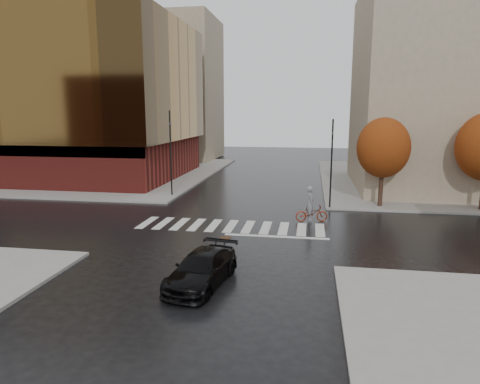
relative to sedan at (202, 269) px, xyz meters
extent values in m
plane|color=black|center=(-0.50, 8.67, -0.68)|extent=(120.00, 120.00, 0.00)
cube|color=gray|center=(-21.50, 29.67, -0.60)|extent=(30.00, 30.00, 0.15)
cube|color=gray|center=(20.50, 29.67, -0.60)|extent=(30.00, 30.00, 0.15)
cube|color=silver|center=(-0.50, 9.17, -0.67)|extent=(12.00, 3.00, 0.01)
cube|color=maroon|center=(-22.50, 26.67, 1.47)|extent=(26.00, 18.00, 4.00)
cube|color=beige|center=(-22.50, 17.87, 2.97)|extent=(26.00, 0.40, 1.00)
cube|color=olive|center=(-22.50, 26.67, 9.47)|extent=(27.00, 19.00, 12.00)
cube|color=gray|center=(16.50, 25.67, 8.47)|extent=(16.00, 16.00, 18.00)
cube|color=gray|center=(-16.50, 45.67, 9.47)|extent=(14.00, 12.00, 20.00)
cylinder|color=#331E16|center=(9.50, 16.07, 0.87)|extent=(0.32, 0.32, 2.80)
ellipsoid|color=#962F0E|center=(9.50, 16.07, 3.79)|extent=(3.80, 3.80, 4.37)
imported|color=black|center=(0.00, 0.00, 0.00)|extent=(2.63, 4.92, 1.36)
imported|color=maroon|center=(4.47, 11.17, -0.14)|extent=(2.16, 1.08, 1.08)
imported|color=gray|center=(4.37, 11.17, 0.57)|extent=(0.66, 0.88, 2.20)
cylinder|color=black|center=(-7.13, 17.67, 2.96)|extent=(0.12, 0.12, 6.99)
imported|color=black|center=(-7.13, 17.67, 5.50)|extent=(0.20, 0.17, 0.87)
cylinder|color=black|center=(5.80, 14.97, 2.67)|extent=(0.12, 0.12, 6.39)
imported|color=black|center=(5.80, 14.97, 4.98)|extent=(0.14, 0.17, 0.80)
cylinder|color=#F0A20E|center=(-10.01, 18.67, -0.24)|extent=(0.23, 0.23, 0.58)
sphere|color=#F0A20E|center=(-10.01, 18.67, 0.05)|extent=(0.25, 0.25, 0.25)
cylinder|color=#4C2F1B|center=(-0.33, 6.67, -0.67)|extent=(0.85, 0.85, 0.01)
camera|label=1|loc=(4.28, -16.25, 6.43)|focal=32.00mm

